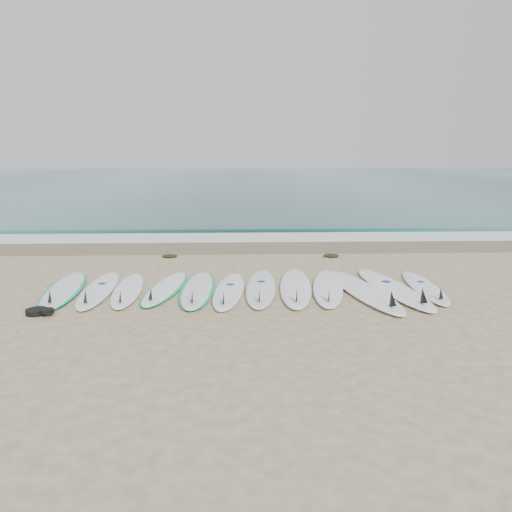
{
  "coord_description": "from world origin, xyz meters",
  "views": [
    {
      "loc": [
        -0.11,
        -8.54,
        2.46
      ],
      "look_at": [
        0.23,
        1.15,
        0.4
      ],
      "focal_mm": 35.0,
      "sensor_mm": 36.0,
      "label": 1
    }
  ],
  "objects_px": {
    "surfboard_0": "(63,290)",
    "leash_coil": "(39,311)",
    "surfboard_11": "(426,287)",
    "surfboard_6": "(261,288)"
  },
  "relations": [
    {
      "from": "surfboard_0",
      "to": "leash_coil",
      "type": "distance_m",
      "value": 1.23
    },
    {
      "from": "surfboard_11",
      "to": "surfboard_0",
      "type": "bearing_deg",
      "value": -177.52
    },
    {
      "from": "surfboard_0",
      "to": "leash_coil",
      "type": "bearing_deg",
      "value": -94.09
    },
    {
      "from": "surfboard_6",
      "to": "surfboard_11",
      "type": "height_order",
      "value": "surfboard_6"
    },
    {
      "from": "surfboard_6",
      "to": "leash_coil",
      "type": "bearing_deg",
      "value": -157.06
    },
    {
      "from": "surfboard_6",
      "to": "surfboard_11",
      "type": "distance_m",
      "value": 2.96
    },
    {
      "from": "surfboard_0",
      "to": "surfboard_6",
      "type": "relative_size",
      "value": 1.0
    },
    {
      "from": "surfboard_6",
      "to": "leash_coil",
      "type": "xyz_separation_m",
      "value": [
        -3.45,
        -1.18,
        -0.01
      ]
    },
    {
      "from": "leash_coil",
      "to": "surfboard_0",
      "type": "bearing_deg",
      "value": 92.01
    },
    {
      "from": "surfboard_11",
      "to": "surfboard_6",
      "type": "bearing_deg",
      "value": -177.67
    }
  ]
}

